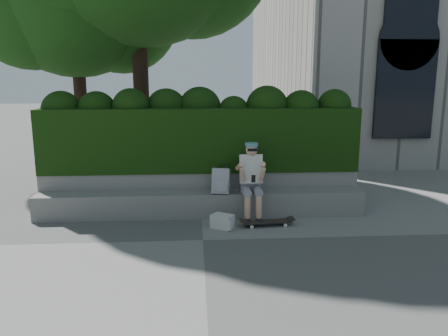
{
  "coord_description": "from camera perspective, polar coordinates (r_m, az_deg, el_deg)",
  "views": [
    {
      "loc": [
        -0.11,
        -6.5,
        2.49
      ],
      "look_at": [
        0.4,
        1.0,
        0.95
      ],
      "focal_mm": 35.0,
      "sensor_mm": 36.0,
      "label": 1
    }
  ],
  "objects": [
    {
      "name": "backpack_plaid",
      "position": [
        7.88,
        -0.4,
        -1.71
      ],
      "size": [
        0.34,
        0.23,
        0.46
      ],
      "primitive_type": "cube",
      "rotation": [
        0.0,
        0.0,
        -0.22
      ],
      "color": "silver",
      "rests_on": "bench_ledge"
    },
    {
      "name": "person",
      "position": [
        7.83,
        3.57,
        -1.27
      ],
      "size": [
        0.4,
        0.76,
        1.38
      ],
      "color": "gray",
      "rests_on": "ground"
    },
    {
      "name": "backpack_ground",
      "position": [
        7.47,
        -0.22,
        -6.97
      ],
      "size": [
        0.43,
        0.4,
        0.23
      ],
      "primitive_type": "cube",
      "rotation": [
        0.0,
        0.0,
        -0.59
      ],
      "color": "silver",
      "rests_on": "ground"
    },
    {
      "name": "skateboard",
      "position": [
        7.61,
        5.68,
        -7.01
      ],
      "size": [
        0.86,
        0.29,
        0.09
      ],
      "rotation": [
        0.0,
        0.0,
        0.1
      ],
      "color": "black",
      "rests_on": "ground"
    },
    {
      "name": "ground",
      "position": [
        6.96,
        -2.77,
        -9.39
      ],
      "size": [
        80.0,
        80.0,
        0.0
      ],
      "primitive_type": "plane",
      "color": "slate",
      "rests_on": "ground"
    },
    {
      "name": "bench_ledge",
      "position": [
        8.08,
        -2.96,
        -4.73
      ],
      "size": [
        6.0,
        0.45,
        0.45
      ],
      "primitive_type": "cube",
      "color": "gray",
      "rests_on": "ground"
    },
    {
      "name": "planter_wall",
      "position": [
        8.5,
        -3.03,
        -2.86
      ],
      "size": [
        6.0,
        0.5,
        0.75
      ],
      "primitive_type": "cube",
      "color": "gray",
      "rests_on": "ground"
    },
    {
      "name": "hedge",
      "position": [
        8.53,
        -3.12,
        3.88
      ],
      "size": [
        6.0,
        1.0,
        1.2
      ],
      "primitive_type": "cube",
      "color": "black",
      "rests_on": "planter_wall"
    }
  ]
}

